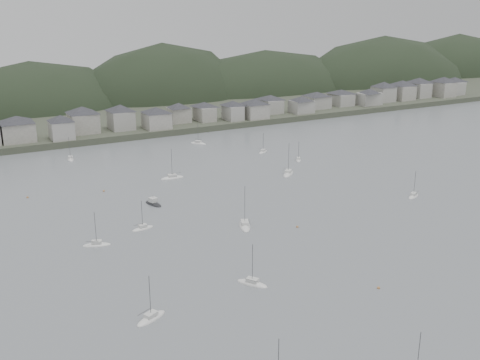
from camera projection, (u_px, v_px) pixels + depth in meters
ground at (407, 297)px, 120.14m from camera, size 900.00×900.00×0.00m
far_shore_land at (79, 99)px, 366.72m from camera, size 900.00×250.00×3.00m
forested_ridge at (99, 125)px, 351.30m from camera, size 851.55×103.94×102.57m
waterfront_town at (225, 108)px, 294.30m from camera, size 451.48×28.46×12.92m
moored_fleet at (196, 219)px, 163.67m from camera, size 255.76×176.61×13.10m
motor_launch_far at (153, 203)px, 176.46m from camera, size 4.58×7.96×3.80m
mooring_buoys at (154, 236)px, 151.61m from camera, size 83.87×102.91×0.70m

